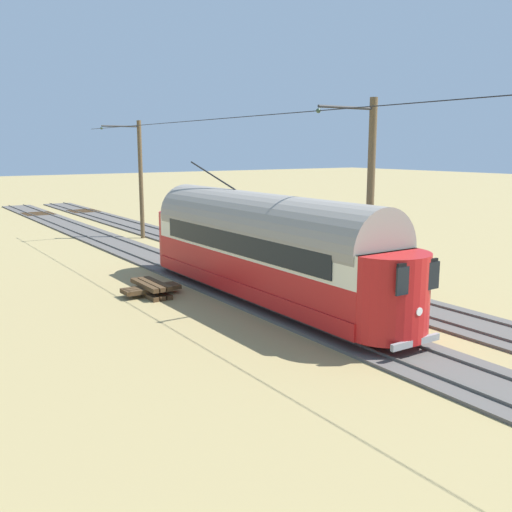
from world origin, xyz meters
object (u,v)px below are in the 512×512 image
Objects in this scene: flatcar_adjacent at (280,253)px; spare_tie_stack at (151,289)px; catenary_pole_foreground at (140,178)px; vintage_streetcar at (262,245)px; catenary_pole_mid_near at (369,203)px.

flatcar_adjacent is 7.57m from spare_tie_stack.
spare_tie_stack is at bearing 68.68° from catenary_pole_foreground.
catenary_pole_foreground is (-2.45, -18.08, 1.79)m from vintage_streetcar.
vintage_streetcar is 6.30m from flatcar_adjacent.
vintage_streetcar is at bearing -53.15° from catenary_pole_mid_near.
catenary_pole_mid_near reaches higher than spare_tie_stack.
vintage_streetcar is 18.33m from catenary_pole_foreground.
vintage_streetcar reaches higher than flatcar_adjacent.
flatcar_adjacent is (-4.15, -4.53, -1.39)m from vintage_streetcar.
catenary_pole_foreground reaches higher than spare_tie_stack.
catenary_pole_foreground is at bearing -97.71° from vintage_streetcar.
flatcar_adjacent is 1.74× the size of catenary_pole_foreground.
catenary_pole_mid_near is 9.54m from spare_tie_stack.
flatcar_adjacent is 5.65× the size of spare_tie_stack.
catenary_pole_mid_near reaches higher than flatcar_adjacent.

